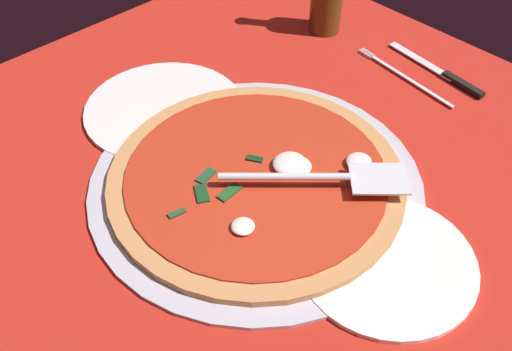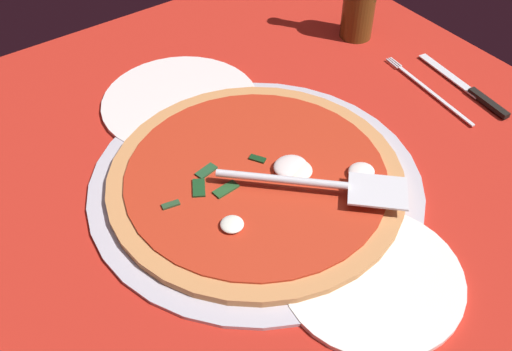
% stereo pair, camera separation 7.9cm
% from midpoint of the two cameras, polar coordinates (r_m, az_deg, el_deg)
% --- Properties ---
extents(ground_plane, '(1.07, 1.07, 0.01)m').
position_cam_midpoint_polar(ground_plane, '(0.79, 2.91, -2.67)').
color(ground_plane, '#B22218').
extents(checker_pattern, '(1.07, 1.07, 0.00)m').
position_cam_midpoint_polar(checker_pattern, '(0.79, 2.92, -2.45)').
color(checker_pattern, white).
rests_on(checker_pattern, ground_plane).
extents(pizza_pan, '(0.45, 0.45, 0.01)m').
position_cam_midpoint_polar(pizza_pan, '(0.80, 2.82, -0.86)').
color(pizza_pan, '#B9B7C3').
rests_on(pizza_pan, ground_plane).
extents(dinner_plate_left, '(0.25, 0.25, 0.01)m').
position_cam_midpoint_polar(dinner_plate_left, '(0.94, -4.90, 6.94)').
color(dinner_plate_left, white).
rests_on(dinner_plate_left, ground_plane).
extents(dinner_plate_right, '(0.22, 0.22, 0.01)m').
position_cam_midpoint_polar(dinner_plate_right, '(0.72, 14.25, -9.64)').
color(dinner_plate_right, white).
rests_on(dinner_plate_right, ground_plane).
extents(pizza, '(0.40, 0.40, 0.03)m').
position_cam_midpoint_polar(pizza, '(0.80, 2.98, -0.31)').
color(pizza, '#C6844C').
rests_on(pizza, pizza_pan).
extents(pizza_server, '(0.20, 0.20, 0.01)m').
position_cam_midpoint_polar(pizza_server, '(0.76, 9.42, -0.99)').
color(pizza_server, silver).
rests_on(pizza_server, pizza).
extents(place_setting_far, '(0.23, 0.15, 0.01)m').
position_cam_midpoint_polar(place_setting_far, '(1.02, 20.29, 7.50)').
color(place_setting_far, silver).
rests_on(place_setting_far, ground_plane).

